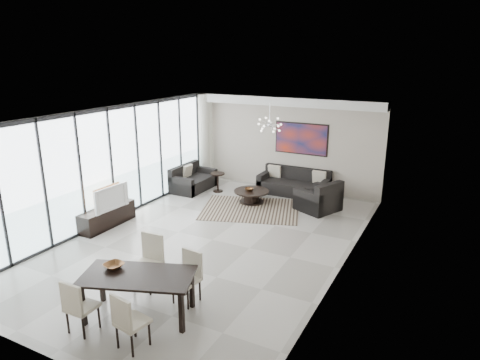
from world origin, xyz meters
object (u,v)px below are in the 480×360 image
Objects in this scene: sofa_main at (294,186)px; tv_console at (107,217)px; dining_table at (138,280)px; coffee_table at (251,196)px; television at (109,198)px.

sofa_main is 5.59m from tv_console.
tv_console is 4.18m from dining_table.
coffee_table is 0.48× the size of sofa_main.
television reaches higher than dining_table.
television is (-2.26, -3.29, 0.59)m from coffee_table.
coffee_table is at bearing 97.97° from dining_table.
tv_console is (-2.42, -3.25, 0.05)m from coffee_table.
sofa_main is 7.18m from dining_table.
television is at bearing 140.19° from dining_table.
sofa_main reaches higher than coffee_table.
sofa_main reaches higher than dining_table.
tv_console is at bearing 78.61° from television.
television is (0.16, -0.04, 0.54)m from tv_console.
television is at bearing -15.32° from tv_console.
coffee_table is 0.99× the size of television.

